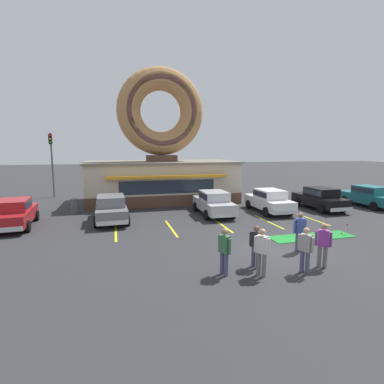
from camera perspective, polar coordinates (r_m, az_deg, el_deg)
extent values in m
plane|color=#2D2D30|center=(13.70, 16.65, -10.85)|extent=(160.00, 160.00, 0.00)
cube|color=brown|center=(25.62, -5.75, -0.65)|extent=(12.00, 6.00, 0.90)
cube|color=beige|center=(25.42, -5.80, 2.91)|extent=(12.00, 6.00, 2.30)
cube|color=slate|center=(25.34, -5.84, 5.68)|extent=(12.30, 6.30, 0.16)
cube|color=orange|center=(22.15, -4.50, 2.92)|extent=(9.00, 0.60, 0.20)
cube|color=#232D3D|center=(22.52, -4.60, 0.96)|extent=(7.20, 0.03, 1.00)
cube|color=brown|center=(25.33, -5.85, 6.43)|extent=(2.40, 1.80, 0.50)
torus|color=#B27F4C|center=(25.49, -5.98, 15.00)|extent=(7.10, 1.90, 7.10)
torus|color=#D8728C|center=(25.07, -5.83, 15.11)|extent=(6.25, 1.05, 6.24)
cube|color=#1E842D|center=(16.35, 21.79, -7.91)|extent=(4.37, 1.21, 0.03)
torus|color=#D17F47|center=(16.73, 24.45, -7.59)|extent=(0.13, 0.13, 0.04)
torus|color=#D8667F|center=(15.89, 20.53, -8.19)|extent=(0.13, 0.13, 0.04)
torus|color=#D8667F|center=(16.45, 23.78, -7.81)|extent=(0.13, 0.13, 0.04)
torus|color=#D8667F|center=(16.24, 23.05, -7.97)|extent=(0.13, 0.13, 0.04)
torus|color=brown|center=(17.48, 26.63, -7.07)|extent=(0.13, 0.13, 0.04)
torus|color=#D8667F|center=(16.76, 21.39, -7.38)|extent=(0.13, 0.13, 0.04)
sphere|color=white|center=(15.85, 19.53, -8.17)|extent=(0.04, 0.04, 0.04)
cylinder|color=silver|center=(17.39, 27.26, -6.31)|extent=(0.01, 0.01, 0.55)
cube|color=red|center=(17.38, 27.46, -5.57)|extent=(0.12, 0.01, 0.08)
cube|color=silver|center=(21.61, 14.36, -1.97)|extent=(1.82, 4.42, 0.68)
cube|color=silver|center=(21.38, 14.61, -0.35)|extent=(1.59, 2.12, 0.60)
cube|color=#232D3D|center=(21.38, 14.61, -0.30)|extent=(1.61, 2.04, 0.36)
cube|color=silver|center=(23.61, 11.80, -1.62)|extent=(1.67, 0.12, 0.24)
cube|color=silver|center=(19.76, 17.38, -3.75)|extent=(1.67, 0.12, 0.24)
cylinder|color=black|center=(22.49, 10.72, -2.34)|extent=(0.23, 0.64, 0.64)
cylinder|color=black|center=(23.27, 14.67, -2.11)|extent=(0.23, 0.64, 0.64)
cylinder|color=black|center=(20.09, 13.94, -3.71)|extent=(0.23, 0.64, 0.64)
cylinder|color=black|center=(20.96, 18.21, -3.39)|extent=(0.23, 0.64, 0.64)
cube|color=#196066|center=(26.57, 30.47, -0.99)|extent=(1.93, 4.47, 0.68)
cube|color=#196066|center=(26.38, 30.81, 0.34)|extent=(1.64, 2.16, 0.60)
cube|color=#232D3D|center=(26.38, 30.81, 0.38)|extent=(1.66, 2.08, 0.36)
cube|color=silver|center=(28.14, 27.12, -0.79)|extent=(1.67, 0.17, 0.24)
cylinder|color=black|center=(26.93, 27.02, -1.37)|extent=(0.24, 0.65, 0.64)
cylinder|color=black|center=(28.17, 29.61, -1.16)|extent=(0.24, 0.65, 0.64)
cylinder|color=black|center=(25.07, 31.32, -2.33)|extent=(0.24, 0.65, 0.64)
cube|color=maroon|center=(19.64, -30.70, -3.90)|extent=(2.05, 4.51, 0.68)
cube|color=maroon|center=(19.39, -30.93, -2.14)|extent=(1.70, 2.20, 0.60)
cube|color=#232D3D|center=(19.38, -30.94, -2.08)|extent=(1.71, 2.12, 0.36)
cube|color=silver|center=(21.83, -29.43, -3.33)|extent=(1.67, 0.21, 0.24)
cube|color=silver|center=(17.57, -32.17, -6.13)|extent=(1.67, 0.21, 0.24)
cylinder|color=black|center=(21.21, -32.19, -4.13)|extent=(0.26, 0.65, 0.64)
cylinder|color=black|center=(20.85, -27.49, -3.98)|extent=(0.26, 0.65, 0.64)
cylinder|color=black|center=(18.23, -28.81, -5.73)|extent=(0.26, 0.65, 0.64)
cube|color=slate|center=(18.94, -15.14, -3.43)|extent=(1.90, 4.45, 0.68)
cube|color=slate|center=(18.68, -15.20, -1.59)|extent=(1.63, 2.15, 0.60)
cube|color=#232D3D|center=(18.68, -15.20, -1.53)|extent=(1.65, 2.07, 0.36)
cube|color=silver|center=(21.18, -15.27, -2.87)|extent=(1.67, 0.15, 0.24)
cube|color=silver|center=(16.82, -14.91, -5.72)|extent=(1.67, 0.15, 0.24)
cylinder|color=black|center=(20.35, -17.68, -3.71)|extent=(0.24, 0.65, 0.64)
cylinder|color=black|center=(20.38, -12.72, -3.50)|extent=(0.24, 0.65, 0.64)
cylinder|color=black|center=(17.69, -17.85, -5.49)|extent=(0.24, 0.65, 0.64)
cylinder|color=black|center=(17.72, -12.13, -5.25)|extent=(0.24, 0.65, 0.64)
cube|color=black|center=(23.76, 23.07, -1.47)|extent=(1.77, 4.40, 0.68)
cube|color=black|center=(23.55, 23.38, 0.01)|extent=(1.56, 2.10, 0.60)
cube|color=#232D3D|center=(23.55, 23.38, 0.06)|extent=(1.59, 2.02, 0.36)
cube|color=silver|center=(25.57, 20.00, -1.20)|extent=(1.67, 0.10, 0.24)
cube|color=silver|center=(22.11, 26.56, -3.00)|extent=(1.67, 0.10, 0.24)
cylinder|color=black|center=(24.39, 19.43, -1.85)|extent=(0.22, 0.64, 0.64)
cylinder|color=black|center=(25.41, 22.73, -1.63)|extent=(0.22, 0.64, 0.64)
cylinder|color=black|center=(22.23, 23.37, -3.01)|extent=(0.22, 0.64, 0.64)
cylinder|color=black|center=(23.34, 26.78, -2.71)|extent=(0.22, 0.64, 0.64)
cube|color=#B2B5BA|center=(20.15, 4.09, -2.46)|extent=(1.81, 4.42, 0.68)
cube|color=#B2B5BA|center=(19.90, 4.24, -0.73)|extent=(1.59, 2.12, 0.60)
cube|color=#232D3D|center=(19.90, 4.24, -0.67)|extent=(1.61, 2.04, 0.36)
cube|color=silver|center=(22.29, 2.32, -2.04)|extent=(1.67, 0.12, 0.24)
cube|color=silver|center=(18.14, 6.25, -4.47)|extent=(1.67, 0.12, 0.24)
cylinder|color=black|center=(21.26, 0.69, -2.81)|extent=(0.23, 0.64, 0.64)
cylinder|color=black|center=(21.76, 5.18, -2.59)|extent=(0.23, 0.64, 0.64)
cylinder|color=black|center=(18.69, 2.79, -4.37)|extent=(0.23, 0.64, 0.64)
cylinder|color=black|center=(19.26, 7.83, -4.06)|extent=(0.23, 0.64, 0.64)
cylinder|color=#474C66|center=(13.94, 20.08, -8.87)|extent=(0.15, 0.15, 0.84)
cylinder|color=#474C66|center=(13.83, 19.38, -8.97)|extent=(0.15, 0.15, 0.84)
cube|color=#33478C|center=(13.69, 19.88, -6.01)|extent=(0.39, 0.25, 0.61)
cylinder|color=#33478C|center=(13.83, 20.75, -6.04)|extent=(0.10, 0.10, 0.56)
cylinder|color=#33478C|center=(13.57, 18.98, -6.23)|extent=(0.10, 0.10, 0.56)
sphere|color=brown|center=(13.59, 19.97, -4.18)|extent=(0.22, 0.22, 0.22)
cylinder|color=#474C66|center=(11.62, 12.42, -12.13)|extent=(0.15, 0.15, 0.78)
cylinder|color=#474C66|center=(11.73, 11.62, -11.91)|extent=(0.15, 0.15, 0.78)
cube|color=black|center=(11.46, 12.12, -8.84)|extent=(0.38, 0.45, 0.57)
cylinder|color=black|center=(11.33, 13.14, -9.22)|extent=(0.10, 0.10, 0.53)
cylinder|color=black|center=(11.62, 11.11, -8.73)|extent=(0.10, 0.10, 0.53)
sphere|color=brown|center=(11.35, 12.18, -6.80)|extent=(0.21, 0.21, 0.21)
cylinder|color=#474C66|center=(11.59, 21.12, -12.47)|extent=(0.15, 0.15, 0.82)
cylinder|color=#474C66|center=(11.68, 20.23, -12.27)|extent=(0.15, 0.15, 0.82)
cube|color=gray|center=(11.41, 20.86, -9.03)|extent=(0.39, 0.45, 0.60)
cylinder|color=gray|center=(11.32, 21.99, -9.39)|extent=(0.10, 0.10, 0.55)
cylinder|color=gray|center=(11.53, 19.73, -8.95)|extent=(0.10, 0.10, 0.55)
sphere|color=tan|center=(11.29, 20.97, -6.89)|extent=(0.22, 0.22, 0.22)
cylinder|color=#474C66|center=(10.76, 6.53, -13.56)|extent=(0.15, 0.15, 0.83)
cylinder|color=#474C66|center=(10.89, 5.75, -13.27)|extent=(0.15, 0.15, 0.83)
cube|color=#386B42|center=(10.59, 6.20, -9.81)|extent=(0.38, 0.45, 0.60)
cylinder|color=#386B42|center=(10.43, 7.19, -10.28)|extent=(0.10, 0.10, 0.56)
cylinder|color=#386B42|center=(10.76, 5.23, -9.66)|extent=(0.10, 0.10, 0.56)
sphere|color=#9E7051|center=(10.46, 6.24, -7.50)|extent=(0.22, 0.22, 0.22)
cylinder|color=slate|center=(11.01, 12.59, -13.19)|extent=(0.15, 0.15, 0.83)
cylinder|color=slate|center=(10.93, 13.56, -13.38)|extent=(0.15, 0.15, 0.83)
cube|color=silver|center=(10.73, 13.20, -9.71)|extent=(0.42, 0.45, 0.61)
cylinder|color=silver|center=(10.83, 11.97, -9.65)|extent=(0.10, 0.10, 0.56)
cylinder|color=silver|center=(10.64, 14.44, -10.07)|extent=(0.10, 0.10, 0.56)
sphere|color=tan|center=(10.60, 13.28, -7.41)|extent=(0.22, 0.22, 0.22)
cylinder|color=slate|center=(12.41, 23.08, -11.19)|extent=(0.15, 0.15, 0.82)
cylinder|color=slate|center=(12.42, 24.02, -11.23)|extent=(0.15, 0.15, 0.82)
cube|color=#8C3393|center=(12.20, 23.74, -8.04)|extent=(0.45, 0.42, 0.60)
cylinder|color=#8C3393|center=(12.20, 22.55, -8.12)|extent=(0.10, 0.10, 0.56)
cylinder|color=#8C3393|center=(12.22, 24.92, -8.23)|extent=(0.10, 0.10, 0.56)
sphere|color=#9E7051|center=(12.09, 23.87, -6.02)|extent=(0.22, 0.22, 0.22)
cylinder|color=#51565B|center=(22.08, -21.42, -2.56)|extent=(0.56, 0.56, 0.95)
torus|color=#303437|center=(22.00, -21.48, -1.35)|extent=(0.57, 0.57, 0.05)
cylinder|color=#595B60|center=(29.97, -25.05, 4.62)|extent=(0.16, 0.16, 5.80)
cube|color=black|center=(29.77, -25.39, 9.11)|extent=(0.28, 0.24, 0.90)
sphere|color=red|center=(29.66, -25.47, 9.69)|extent=(0.18, 0.18, 0.18)
sphere|color=orange|center=(29.65, -25.43, 9.11)|extent=(0.18, 0.18, 0.18)
sphere|color=green|center=(29.65, -25.40, 8.54)|extent=(0.18, 0.18, 0.18)
cube|color=yellow|center=(16.61, -14.32, -7.36)|extent=(0.12, 3.60, 0.01)
cube|color=yellow|center=(16.87, -4.01, -6.88)|extent=(0.12, 3.60, 0.01)
cube|color=yellow|center=(17.65, 5.67, -6.22)|extent=(0.12, 3.60, 0.01)
cube|color=yellow|center=(18.87, 14.28, -5.48)|extent=(0.12, 3.60, 0.01)
cube|color=yellow|center=(20.47, 21.69, -4.75)|extent=(0.12, 3.60, 0.01)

